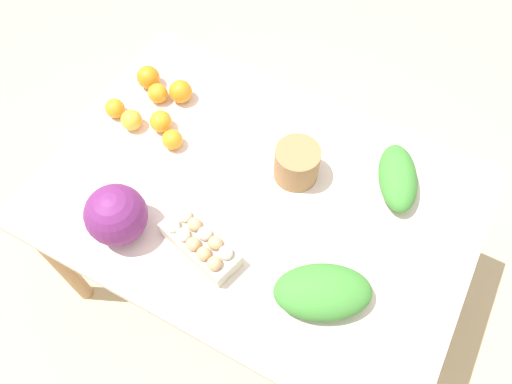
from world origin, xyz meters
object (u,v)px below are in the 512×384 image
(greens_bunch_beet_tops, at_px, (398,178))
(orange_1, at_px, (115,108))
(orange_5, at_px, (148,77))
(egg_carton, at_px, (200,243))
(orange_2, at_px, (158,93))
(orange_3, at_px, (181,91))
(orange_4, at_px, (131,120))
(orange_6, at_px, (172,140))
(cabbage_purple, at_px, (116,215))
(greens_bunch_scallion, at_px, (323,292))
(orange_0, at_px, (161,121))
(paper_bag, at_px, (297,163))

(greens_bunch_beet_tops, distance_m, orange_1, 0.99)
(orange_5, bearing_deg, egg_carton, 137.19)
(greens_bunch_beet_tops, height_order, orange_2, greens_bunch_beet_tops)
(orange_3, bearing_deg, egg_carton, 128.14)
(orange_4, relative_size, orange_6, 1.05)
(orange_2, distance_m, orange_3, 0.08)
(egg_carton, distance_m, orange_4, 0.54)
(cabbage_purple, xyz_separation_m, greens_bunch_scallion, (-0.63, -0.09, -0.04))
(orange_0, relative_size, orange_6, 1.10)
(orange_5, bearing_deg, greens_bunch_beet_tops, -178.93)
(orange_0, bearing_deg, orange_1, 8.26)
(greens_bunch_scallion, xyz_separation_m, orange_1, (0.92, -0.27, -0.02))
(cabbage_purple, relative_size, greens_bunch_beet_tops, 0.75)
(greens_bunch_scallion, distance_m, orange_1, 0.96)
(cabbage_purple, xyz_separation_m, orange_1, (0.29, -0.36, -0.06))
(paper_bag, distance_m, orange_1, 0.68)
(cabbage_purple, height_order, greens_bunch_scallion, cabbage_purple)
(orange_0, relative_size, orange_3, 0.92)
(orange_3, bearing_deg, orange_6, 114.70)
(orange_4, xyz_separation_m, orange_5, (0.06, -0.19, 0.01))
(orange_3, bearing_deg, orange_2, 30.53)
(cabbage_purple, height_order, orange_2, cabbage_purple)
(greens_bunch_beet_tops, distance_m, orange_5, 0.95)
(egg_carton, xyz_separation_m, orange_4, (0.45, -0.29, -0.01))
(orange_4, bearing_deg, greens_bunch_scallion, 163.22)
(orange_0, bearing_deg, orange_4, 24.12)
(paper_bag, height_order, orange_3, paper_bag)
(cabbage_purple, bearing_deg, greens_bunch_beet_tops, -141.40)
(cabbage_purple, xyz_separation_m, orange_6, (0.04, -0.34, -0.06))
(greens_bunch_beet_tops, relative_size, orange_0, 3.24)
(orange_3, bearing_deg, paper_bag, 169.43)
(orange_2, bearing_deg, cabbage_purple, 111.58)
(orange_5, bearing_deg, greens_bunch_scallion, 153.83)
(greens_bunch_beet_tops, bearing_deg, greens_bunch_scallion, 83.28)
(orange_0, height_order, orange_6, orange_0)
(orange_0, height_order, orange_5, orange_5)
(paper_bag, bearing_deg, orange_5, -8.42)
(greens_bunch_scallion, height_order, orange_5, greens_bunch_scallion)
(greens_bunch_scallion, relative_size, orange_6, 3.99)
(egg_carton, bearing_deg, greens_bunch_beet_tops, 63.50)
(greens_bunch_scallion, height_order, orange_1, greens_bunch_scallion)
(egg_carton, height_order, orange_1, egg_carton)
(greens_bunch_beet_tops, bearing_deg, orange_5, 1.07)
(orange_4, bearing_deg, orange_3, -113.86)
(egg_carton, xyz_separation_m, paper_bag, (-0.13, -0.38, 0.02))
(paper_bag, xyz_separation_m, orange_1, (0.67, 0.08, -0.03))
(greens_bunch_scallion, xyz_separation_m, orange_6, (0.67, -0.25, -0.01))
(egg_carton, height_order, orange_0, egg_carton)
(egg_carton, xyz_separation_m, orange_2, (0.44, -0.43, -0.01))
(greens_bunch_scallion, xyz_separation_m, orange_4, (0.84, -0.25, -0.01))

